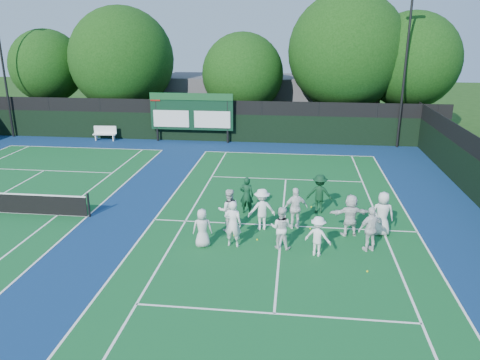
# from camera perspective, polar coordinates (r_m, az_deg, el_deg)

# --- Properties ---
(ground) EXTENTS (120.00, 120.00, 0.00)m
(ground) POSITION_cam_1_polar(r_m,az_deg,el_deg) (18.80, 5.01, -6.80)
(ground) COLOR #193B10
(ground) RESTS_ON ground
(court_apron) EXTENTS (34.00, 32.00, 0.01)m
(court_apron) POSITION_cam_1_polar(r_m,az_deg,el_deg) (20.72, -11.76, -4.70)
(court_apron) COLOR navy
(court_apron) RESTS_ON ground
(near_court) EXTENTS (11.05, 23.85, 0.01)m
(near_court) POSITION_cam_1_polar(r_m,az_deg,el_deg) (19.71, 5.11, -5.56)
(near_court) COLOR #115526
(near_court) RESTS_ON ground
(back_fence) EXTENTS (34.00, 0.08, 3.00)m
(back_fence) POSITION_cam_1_polar(r_m,az_deg,el_deg) (34.32, -4.09, 6.97)
(back_fence) COLOR black
(back_fence) RESTS_ON ground
(scoreboard) EXTENTS (6.00, 0.21, 3.55)m
(scoreboard) POSITION_cam_1_polar(r_m,az_deg,el_deg) (33.97, -5.94, 8.24)
(scoreboard) COLOR black
(scoreboard) RESTS_ON ground
(clubhouse) EXTENTS (18.00, 6.00, 4.00)m
(clubhouse) POSITION_cam_1_polar(r_m,az_deg,el_deg) (41.57, 3.49, 9.80)
(clubhouse) COLOR #505054
(clubhouse) RESTS_ON ground
(light_pole_left) EXTENTS (1.20, 0.30, 10.12)m
(light_pole_left) POSITION_cam_1_polar(r_m,az_deg,el_deg) (39.18, -27.13, 13.77)
(light_pole_left) COLOR black
(light_pole_left) RESTS_ON ground
(light_pole_right) EXTENTS (1.20, 0.30, 10.12)m
(light_pole_right) POSITION_cam_1_polar(r_m,az_deg,el_deg) (33.58, 19.65, 14.29)
(light_pole_right) COLOR black
(light_pole_right) RESTS_ON ground
(bench) EXTENTS (1.69, 0.56, 1.06)m
(bench) POSITION_cam_1_polar(r_m,az_deg,el_deg) (36.06, -16.13, 5.57)
(bench) COLOR white
(bench) RESTS_ON ground
(tree_a) EXTENTS (5.82, 5.82, 7.93)m
(tree_a) POSITION_cam_1_polar(r_m,az_deg,el_deg) (41.84, -22.21, 12.54)
(tree_a) COLOR black
(tree_a) RESTS_ON ground
(tree_b) EXTENTS (8.14, 8.14, 9.65)m
(tree_b) POSITION_cam_1_polar(r_m,az_deg,el_deg) (39.19, -13.94, 13.78)
(tree_b) COLOR black
(tree_b) RESTS_ON ground
(tree_c) EXTENTS (6.26, 6.26, 7.70)m
(tree_c) POSITION_cam_1_polar(r_m,az_deg,el_deg) (37.04, 0.58, 12.59)
(tree_c) COLOR black
(tree_c) RESTS_ON ground
(tree_d) EXTENTS (8.69, 8.69, 10.61)m
(tree_d) POSITION_cam_1_polar(r_m,az_deg,el_deg) (36.90, 13.11, 14.67)
(tree_d) COLOR black
(tree_d) RESTS_ON ground
(tree_e) EXTENTS (7.06, 7.06, 9.18)m
(tree_e) POSITION_cam_1_polar(r_m,az_deg,el_deg) (37.70, 20.33, 13.23)
(tree_e) COLOR black
(tree_e) RESTS_ON ground
(tennis_ball_0) EXTENTS (0.07, 0.07, 0.07)m
(tennis_ball_0) POSITION_cam_1_polar(r_m,az_deg,el_deg) (18.35, 2.11, -7.27)
(tennis_ball_0) COLOR yellow
(tennis_ball_0) RESTS_ON ground
(tennis_ball_1) EXTENTS (0.07, 0.07, 0.07)m
(tennis_ball_1) POSITION_cam_1_polar(r_m,az_deg,el_deg) (19.52, 8.57, -5.87)
(tennis_ball_1) COLOR yellow
(tennis_ball_1) RESTS_ON ground
(tennis_ball_2) EXTENTS (0.07, 0.07, 0.07)m
(tennis_ball_2) POSITION_cam_1_polar(r_m,az_deg,el_deg) (16.66, 15.26, -10.70)
(tennis_ball_2) COLOR yellow
(tennis_ball_2) RESTS_ON ground
(tennis_ball_3) EXTENTS (0.07, 0.07, 0.07)m
(tennis_ball_3) POSITION_cam_1_polar(r_m,az_deg,el_deg) (18.70, -0.71, -6.75)
(tennis_ball_3) COLOR yellow
(tennis_ball_3) RESTS_ON ground
(tennis_ball_4) EXTENTS (0.07, 0.07, 0.07)m
(tennis_ball_4) POSITION_cam_1_polar(r_m,az_deg,el_deg) (21.82, 8.69, -3.26)
(tennis_ball_4) COLOR yellow
(tennis_ball_4) RESTS_ON ground
(tennis_ball_5) EXTENTS (0.07, 0.07, 0.07)m
(tennis_ball_5) POSITION_cam_1_polar(r_m,az_deg,el_deg) (18.26, 9.17, -7.64)
(tennis_ball_5) COLOR yellow
(tennis_ball_5) RESTS_ON ground
(player_front_0) EXTENTS (0.81, 0.62, 1.50)m
(player_front_0) POSITION_cam_1_polar(r_m,az_deg,el_deg) (17.63, -4.61, -5.85)
(player_front_0) COLOR silver
(player_front_0) RESTS_ON ground
(player_front_1) EXTENTS (0.71, 0.51, 1.83)m
(player_front_1) POSITION_cam_1_polar(r_m,az_deg,el_deg) (17.53, -0.86, -5.35)
(player_front_1) COLOR white
(player_front_1) RESTS_ON ground
(player_front_2) EXTENTS (0.90, 0.76, 1.63)m
(player_front_2) POSITION_cam_1_polar(r_m,az_deg,el_deg) (17.49, 5.01, -5.82)
(player_front_2) COLOR white
(player_front_2) RESTS_ON ground
(player_front_3) EXTENTS (1.11, 0.87, 1.50)m
(player_front_3) POSITION_cam_1_polar(r_m,az_deg,el_deg) (17.13, 9.48, -6.78)
(player_front_3) COLOR white
(player_front_3) RESTS_ON ground
(player_front_4) EXTENTS (1.10, 0.76, 1.73)m
(player_front_4) POSITION_cam_1_polar(r_m,az_deg,el_deg) (17.84, 15.67, -5.81)
(player_front_4) COLOR white
(player_front_4) RESTS_ON ground
(player_back_0) EXTENTS (1.00, 0.86, 1.78)m
(player_back_0) POSITION_cam_1_polar(r_m,az_deg,el_deg) (18.87, -1.38, -3.69)
(player_back_0) COLOR white
(player_back_0) RESTS_ON ground
(player_back_1) EXTENTS (1.26, 0.94, 1.74)m
(player_back_1) POSITION_cam_1_polar(r_m,az_deg,el_deg) (19.02, 2.68, -3.60)
(player_back_1) COLOR white
(player_back_1) RESTS_ON ground
(player_back_2) EXTENTS (1.11, 0.73, 1.75)m
(player_back_2) POSITION_cam_1_polar(r_m,az_deg,el_deg) (19.24, 6.79, -3.44)
(player_back_2) COLOR white
(player_back_2) RESTS_ON ground
(player_back_3) EXTENTS (1.66, 0.82, 1.71)m
(player_back_3) POSITION_cam_1_polar(r_m,az_deg,el_deg) (18.97, 13.30, -4.19)
(player_back_3) COLOR white
(player_back_3) RESTS_ON ground
(player_back_4) EXTENTS (0.90, 0.60, 1.79)m
(player_back_4) POSITION_cam_1_polar(r_m,az_deg,el_deg) (19.34, 16.98, -3.95)
(player_back_4) COLOR silver
(player_back_4) RESTS_ON ground
(coach_left) EXTENTS (0.66, 0.47, 1.69)m
(coach_left) POSITION_cam_1_polar(r_m,az_deg,el_deg) (20.65, 0.82, -1.89)
(coach_left) COLOR #0F371F
(coach_left) RESTS_ON ground
(coach_right) EXTENTS (1.19, 0.74, 1.77)m
(coach_right) POSITION_cam_1_polar(r_m,az_deg,el_deg) (21.04, 9.66, -1.65)
(coach_right) COLOR #0D331B
(coach_right) RESTS_ON ground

